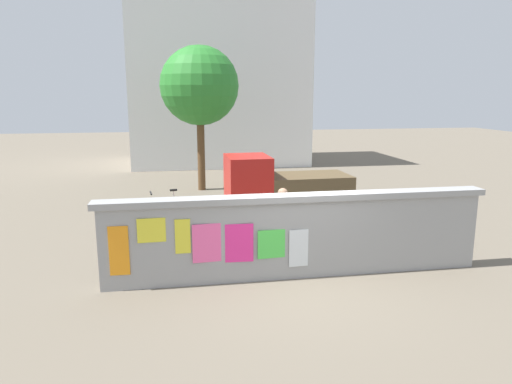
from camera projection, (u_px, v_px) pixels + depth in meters
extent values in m
plane|color=#6B6051|center=(240.00, 194.00, 17.11)|extent=(60.00, 60.00, 0.00)
cube|color=#969696|center=(298.00, 239.00, 9.24)|extent=(7.53, 0.30, 1.55)
cube|color=#969696|center=(298.00, 197.00, 9.07)|extent=(7.73, 0.42, 0.12)
cube|color=orange|center=(119.00, 251.00, 8.51)|extent=(0.36, 0.02, 0.93)
cube|color=yellow|center=(151.00, 230.00, 8.54)|extent=(0.51, 0.03, 0.45)
cube|color=yellow|center=(183.00, 236.00, 8.66)|extent=(0.28, 0.01, 0.66)
cube|color=#F9599E|center=(207.00, 243.00, 8.77)|extent=(0.54, 0.04, 0.74)
cube|color=#F42D8C|center=(239.00, 243.00, 8.88)|extent=(0.54, 0.04, 0.75)
cube|color=#4CD84C|center=(271.00, 244.00, 9.00)|extent=(0.54, 0.04, 0.56)
cube|color=silver|center=(299.00, 248.00, 9.11)|extent=(0.38, 0.03, 0.74)
cylinder|color=black|center=(249.00, 213.00, 12.99)|extent=(0.70, 0.22, 0.70)
cylinder|color=black|center=(241.00, 202.00, 14.24)|extent=(0.70, 0.22, 0.70)
cylinder|color=black|center=(334.00, 209.00, 13.47)|extent=(0.70, 0.22, 0.70)
cylinder|color=black|center=(319.00, 199.00, 14.72)|extent=(0.70, 0.22, 0.70)
cube|color=red|center=(248.00, 182.00, 13.48)|extent=(1.24, 1.53, 1.50)
cube|color=brown|center=(308.00, 190.00, 13.89)|extent=(2.44, 1.56, 0.90)
cylinder|color=black|center=(176.00, 242.00, 10.59)|extent=(0.61, 0.19, 0.60)
cylinder|color=black|center=(233.00, 241.00, 10.63)|extent=(0.61, 0.21, 0.60)
cube|color=silver|center=(204.00, 230.00, 10.55)|extent=(1.02, 0.38, 0.32)
cube|color=black|center=(213.00, 222.00, 10.52)|extent=(0.59, 0.30, 0.10)
cube|color=#262626|center=(180.00, 218.00, 10.48)|extent=(0.12, 0.56, 0.03)
cylinder|color=black|center=(394.00, 228.00, 11.62)|extent=(0.66, 0.10, 0.66)
cylinder|color=black|center=(355.00, 231.00, 11.34)|extent=(0.66, 0.10, 0.66)
cube|color=silver|center=(375.00, 222.00, 11.44)|extent=(0.95, 0.13, 0.06)
cylinder|color=silver|center=(370.00, 214.00, 11.36)|extent=(0.03, 0.03, 0.40)
cube|color=black|center=(370.00, 206.00, 11.32)|extent=(0.21, 0.10, 0.05)
cube|color=black|center=(393.00, 206.00, 11.49)|extent=(0.08, 0.44, 0.03)
cylinder|color=black|center=(150.00, 212.00, 13.11)|extent=(0.66, 0.12, 0.66)
cylinder|color=black|center=(187.00, 210.00, 13.40)|extent=(0.66, 0.12, 0.66)
cube|color=silver|center=(169.00, 205.00, 13.22)|extent=(0.95, 0.15, 0.06)
cylinder|color=silver|center=(174.00, 197.00, 13.21)|extent=(0.03, 0.03, 0.40)
cube|color=black|center=(173.00, 190.00, 13.17)|extent=(0.21, 0.10, 0.05)
cube|color=black|center=(151.00, 193.00, 13.01)|extent=(0.09, 0.44, 0.03)
cylinder|color=#3F994C|center=(285.00, 244.00, 10.11)|extent=(0.12, 0.12, 0.80)
cylinder|color=#3F994C|center=(279.00, 242.00, 10.24)|extent=(0.12, 0.12, 0.80)
cylinder|color=#338CBF|center=(283.00, 212.00, 10.03)|extent=(0.47, 0.47, 0.60)
sphere|color=#8C664C|center=(283.00, 193.00, 9.95)|extent=(0.22, 0.22, 0.22)
cylinder|color=brown|center=(201.00, 152.00, 17.61)|extent=(0.28, 0.28, 2.86)
sphere|color=#287B2A|center=(200.00, 86.00, 17.11)|extent=(2.88, 2.88, 2.88)
cube|color=white|center=(218.00, 84.00, 24.55)|extent=(8.75, 5.58, 8.14)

